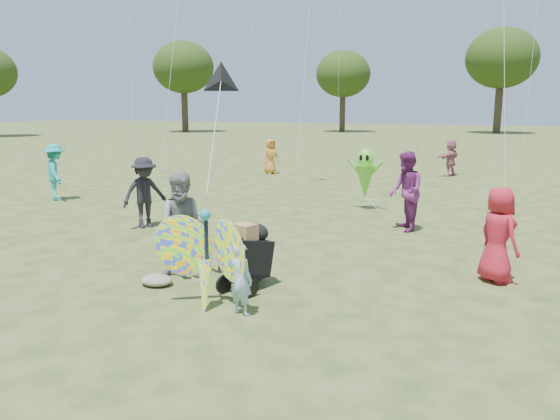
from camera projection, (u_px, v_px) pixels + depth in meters
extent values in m
plane|color=#51592B|center=(254.00, 297.00, 8.52)|extent=(160.00, 160.00, 0.00)
imported|color=#96BCD4|center=(241.00, 279.00, 7.71)|extent=(0.43, 0.33, 1.05)
imported|color=gray|center=(184.00, 226.00, 9.30)|extent=(1.11, 1.03, 1.84)
ellipsoid|color=gray|center=(157.00, 280.00, 9.05)|extent=(0.55, 0.45, 0.17)
imported|color=#B01C2B|center=(498.00, 235.00, 9.12)|extent=(0.91, 0.93, 1.62)
imported|color=black|center=(145.00, 193.00, 13.19)|extent=(1.12, 1.28, 1.72)
imported|color=#74266B|center=(406.00, 191.00, 12.85)|extent=(1.04, 1.14, 1.89)
imported|color=orange|center=(271.00, 156.00, 23.60)|extent=(0.84, 0.88, 1.52)
imported|color=teal|center=(56.00, 172.00, 17.02)|extent=(1.30, 1.24, 1.77)
imported|color=#AF6474|center=(451.00, 158.00, 22.84)|extent=(1.00, 1.49, 1.54)
cube|color=black|center=(247.00, 256.00, 8.79)|extent=(0.71, 0.96, 0.71)
cube|color=black|center=(247.00, 276.00, 8.86)|extent=(0.61, 0.78, 0.10)
ellipsoid|color=black|center=(253.00, 233.00, 8.96)|extent=(0.51, 0.45, 0.33)
cylinder|color=black|center=(224.00, 284.00, 8.64)|extent=(0.14, 0.30, 0.30)
cylinder|color=black|center=(251.00, 288.00, 8.46)|extent=(0.14, 0.30, 0.30)
cylinder|color=black|center=(259.00, 274.00, 9.28)|extent=(0.12, 0.22, 0.22)
cylinder|color=black|center=(232.00, 237.00, 8.28)|extent=(0.43, 0.17, 0.03)
cube|color=#A78350|center=(245.00, 232.00, 8.67)|extent=(0.41, 0.37, 0.26)
ellipsoid|color=#EA4F25|center=(184.00, 246.00, 8.08)|extent=(0.98, 0.71, 1.24)
ellipsoid|color=#EA4F25|center=(229.00, 251.00, 7.79)|extent=(0.98, 0.71, 1.24)
cylinder|color=black|center=(207.00, 252.00, 7.96)|extent=(0.06, 0.06, 1.00)
cone|color=#EA4F25|center=(205.00, 291.00, 7.89)|extent=(0.36, 0.49, 0.93)
sphere|color=teal|center=(205.00, 215.00, 7.84)|extent=(0.16, 0.16, 0.16)
cone|color=black|center=(221.00, 81.00, 11.02)|extent=(0.89, 0.62, 0.81)
cylinder|color=silver|center=(214.00, 132.00, 10.08)|extent=(0.88, 2.15, 1.96)
cone|color=#5FCF30|center=(365.00, 182.00, 15.49)|extent=(0.56, 0.56, 0.95)
ellipsoid|color=#5FCF30|center=(366.00, 159.00, 15.37)|extent=(0.44, 0.39, 0.57)
ellipsoid|color=black|center=(361.00, 158.00, 15.23)|extent=(0.10, 0.05, 0.17)
ellipsoid|color=black|center=(367.00, 158.00, 15.16)|extent=(0.10, 0.05, 0.17)
cylinder|color=#5FCF30|center=(355.00, 167.00, 15.53)|extent=(0.43, 0.10, 0.49)
cylinder|color=#5FCF30|center=(376.00, 168.00, 15.30)|extent=(0.43, 0.10, 0.49)
cylinder|color=silver|center=(373.00, 204.00, 15.31)|extent=(0.61, 0.41, 0.41)
cylinder|color=#3A2D21|center=(185.00, 113.00, 60.29)|extent=(0.70, 0.70, 4.20)
ellipsoid|color=#2B4214|center=(183.00, 67.00, 59.36)|extent=(6.60, 6.60, 5.61)
cylinder|color=#3A2D21|center=(342.00, 115.00, 60.55)|extent=(0.63, 0.63, 3.78)
ellipsoid|color=#2B4214|center=(343.00, 74.00, 59.71)|extent=(5.94, 5.94, 5.05)
cylinder|color=#3A2D21|center=(498.00, 111.00, 57.07)|extent=(0.77, 0.77, 4.62)
ellipsoid|color=#2B4214|center=(502.00, 58.00, 56.05)|extent=(7.26, 7.26, 6.17)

